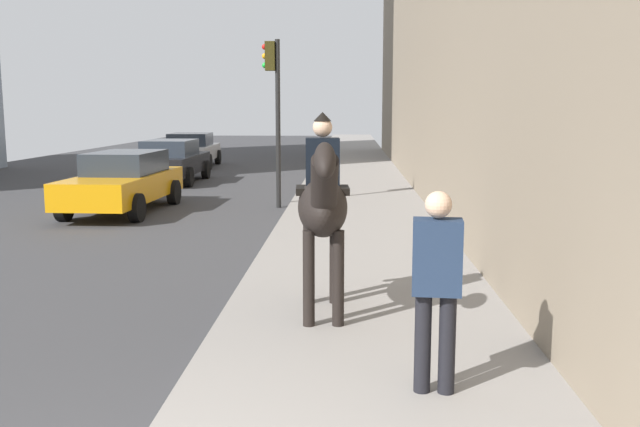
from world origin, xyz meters
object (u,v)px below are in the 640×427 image
at_px(pedestrian_greeting, 437,279).
at_px(car_far_lane, 192,149).
at_px(mounted_horse_near, 323,204).
at_px(car_mid_lane, 124,181).
at_px(traffic_light_near_curb, 274,97).
at_px(car_near_lane, 172,160).

xyz_separation_m(pedestrian_greeting, car_far_lane, (23.67, 7.41, -0.35)).
relative_size(mounted_horse_near, car_far_lane, 0.52).
xyz_separation_m(mounted_horse_near, car_mid_lane, (8.67, 5.12, -0.67)).
bearing_deg(car_far_lane, traffic_light_near_curb, -160.82).
relative_size(pedestrian_greeting, car_far_lane, 0.38).
relative_size(car_far_lane, traffic_light_near_curb, 1.08).
relative_size(car_mid_lane, traffic_light_near_curb, 1.13).
bearing_deg(car_far_lane, car_mid_lane, -177.09).
distance_m(pedestrian_greeting, car_mid_lane, 12.42).
distance_m(pedestrian_greeting, car_near_lane, 18.62).
bearing_deg(car_mid_lane, mounted_horse_near, 32.62).
bearing_deg(pedestrian_greeting, mounted_horse_near, 30.88).
distance_m(mounted_horse_near, car_far_lane, 22.47).
bearing_deg(car_near_lane, car_far_lane, 6.78).
relative_size(mounted_horse_near, traffic_light_near_curb, 0.56).
bearing_deg(pedestrian_greeting, car_near_lane, 26.31).
height_order(mounted_horse_near, car_near_lane, mounted_horse_near).
distance_m(car_mid_lane, traffic_light_near_curb, 4.18).
height_order(car_near_lane, traffic_light_near_curb, traffic_light_near_curb).
relative_size(car_near_lane, car_mid_lane, 0.93).
distance_m(mounted_horse_near, car_mid_lane, 10.09).
bearing_deg(traffic_light_near_curb, car_mid_lane, 103.18).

